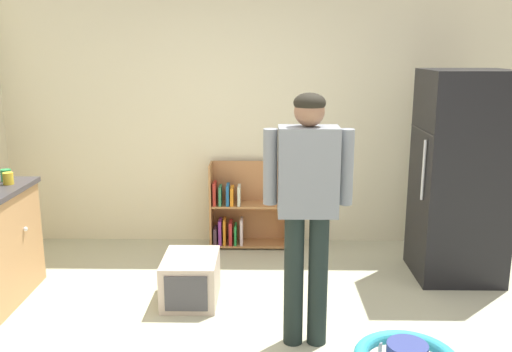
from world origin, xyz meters
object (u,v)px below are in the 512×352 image
at_px(pet_carrier, 191,279).
at_px(green_cup, 6,175).
at_px(refrigerator, 461,176).
at_px(standing_person, 308,199).
at_px(bookshelf, 245,211).
at_px(yellow_cup, 8,178).

height_order(pet_carrier, green_cup, green_cup).
relative_size(refrigerator, pet_carrier, 3.22).
height_order(refrigerator, standing_person, refrigerator).
xyz_separation_m(bookshelf, standing_person, (0.47, -1.89, 0.65)).
bearing_deg(pet_carrier, standing_person, -36.37).
bearing_deg(standing_person, refrigerator, 40.43).
xyz_separation_m(pet_carrier, yellow_cup, (-1.44, 0.17, 0.77)).
bearing_deg(pet_carrier, green_cup, 169.52).
bearing_deg(standing_person, pet_carrier, 143.63).
height_order(refrigerator, bookshelf, refrigerator).
bearing_deg(bookshelf, standing_person, -75.96).
relative_size(refrigerator, green_cup, 18.74).
xyz_separation_m(refrigerator, pet_carrier, (-2.24, -0.55, -0.71)).
relative_size(refrigerator, standing_person, 1.06).
xyz_separation_m(bookshelf, green_cup, (-1.89, -0.98, 0.58)).
distance_m(refrigerator, yellow_cup, 3.71).
distance_m(pet_carrier, yellow_cup, 1.64).
bearing_deg(yellow_cup, pet_carrier, -6.58).
relative_size(bookshelf, pet_carrier, 1.54).
bearing_deg(green_cup, pet_carrier, -10.48).
bearing_deg(yellow_cup, green_cup, 121.39).
distance_m(green_cup, yellow_cup, 0.13).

